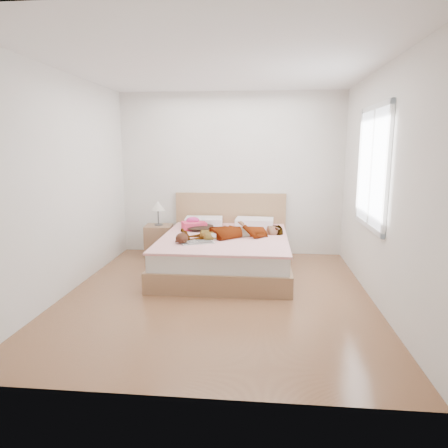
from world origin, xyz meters
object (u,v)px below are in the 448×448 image
object	(u,v)px
nightstand	(159,238)
plush_toy	(182,238)
bed	(225,251)
coffee_mug	(214,237)
phone	(203,219)
magazine	(197,242)
woman	(235,229)
towel	(194,224)

from	to	relation	value
nightstand	plush_toy	bearing A→B (deg)	-61.81
bed	coffee_mug	world-z (taller)	bed
phone	plush_toy	world-z (taller)	phone
coffee_mug	nightstand	size ratio (longest dim) A/B	0.13
magazine	coffee_mug	bearing A→B (deg)	38.00
coffee_mug	woman	bearing A→B (deg)	42.25
towel	coffee_mug	bearing A→B (deg)	-60.16
coffee_mug	plush_toy	bearing A→B (deg)	-150.22
coffee_mug	magazine	bearing A→B (deg)	-142.00
towel	coffee_mug	xyz separation A→B (m)	(0.39, -0.69, -0.03)
woman	nightstand	world-z (taller)	nightstand
coffee_mug	nightstand	world-z (taller)	nightstand
plush_toy	nightstand	bearing A→B (deg)	118.19
bed	towel	distance (m)	0.69
towel	nightstand	xyz separation A→B (m)	(-0.61, 0.23, -0.28)
magazine	plush_toy	world-z (taller)	plush_toy
woman	phone	world-z (taller)	woman
towel	phone	bearing A→B (deg)	-18.03
phone	bed	xyz separation A→B (m)	(0.36, -0.30, -0.40)
bed	nightstand	xyz separation A→B (m)	(-1.12, 0.58, 0.02)
magazine	plush_toy	distance (m)	0.20
phone	magazine	size ratio (longest dim) A/B	0.17
plush_toy	phone	bearing A→B (deg)	79.99
woman	phone	bearing A→B (deg)	-149.75
magazine	woman	bearing A→B (deg)	40.42
bed	phone	bearing A→B (deg)	139.91
bed	plush_toy	xyz separation A→B (m)	(-0.51, -0.56, 0.31)
magazine	nightstand	bearing A→B (deg)	126.22
coffee_mug	bed	bearing A→B (deg)	70.65
bed	magazine	world-z (taller)	bed
woman	phone	distance (m)	0.64
phone	magazine	world-z (taller)	phone
coffee_mug	nightstand	distance (m)	1.39
woman	magazine	bearing A→B (deg)	-70.67
plush_toy	nightstand	xyz separation A→B (m)	(-0.61, 1.14, -0.28)
magazine	phone	bearing A→B (deg)	92.07
plush_toy	coffee_mug	bearing A→B (deg)	29.78
phone	bed	distance (m)	0.61
woman	towel	distance (m)	0.80
woman	bed	size ratio (longest dim) A/B	0.71
woman	towel	bearing A→B (deg)	-145.61
bed	towel	world-z (taller)	bed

